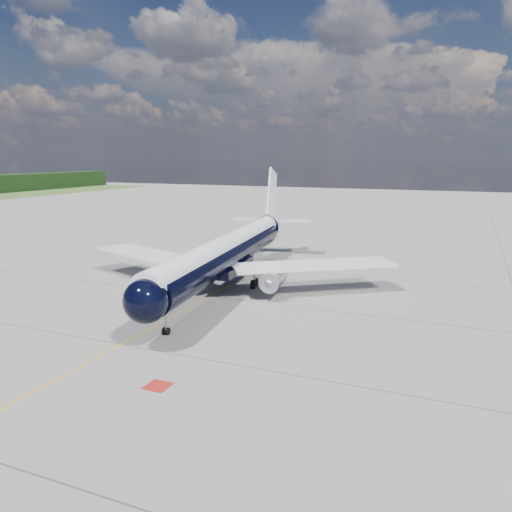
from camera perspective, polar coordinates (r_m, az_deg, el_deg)
The scene contains 4 objects.
ground at distance 71.12m, azimuth 2.37°, elevation -0.51°, with size 320.00×320.00×0.00m, color gray.
taxiway_centerline at distance 66.57m, azimuth 0.85°, elevation -1.32°, with size 0.16×160.00×0.01m, color #EA9F0C.
red_marking at distance 34.04m, azimuth -11.15°, elevation -14.37°, with size 1.60×1.60×0.01m, color maroon.
main_airliner at distance 56.39m, azimuth -3.11°, elevation 0.52°, with size 36.77×45.05×13.02m.
Camera 1 is at (24.37, -35.18, 14.69)m, focal length 35.00 mm.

